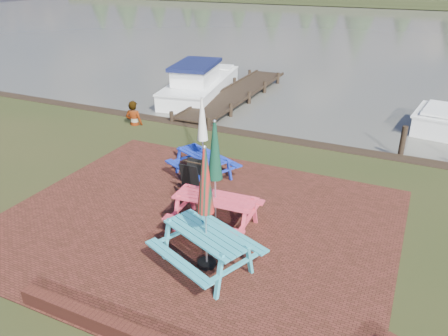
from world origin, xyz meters
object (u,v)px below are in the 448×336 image
picnic_table_red (215,193)px  chalkboard (193,176)px  jetty (235,94)px  boat_jetty (200,85)px  picnic_table_teal (206,228)px  picnic_table_blue (203,151)px  person (132,101)px

picnic_table_red → chalkboard: picnic_table_red is taller
picnic_table_red → jetty: size_ratio=0.28×
chalkboard → boat_jetty: size_ratio=0.13×
picnic_table_teal → chalkboard: (-1.80, 2.70, -0.47)m
picnic_table_red → picnic_table_blue: picnic_table_red is taller
boat_jetty → picnic_table_blue: bearing=-72.0°
picnic_table_red → jetty: (-4.01, 10.25, -0.79)m
boat_jetty → picnic_table_red: bearing=-70.8°
picnic_table_red → boat_jetty: (-5.83, 10.24, -0.55)m
person → chalkboard: bearing=132.4°
picnic_table_red → person: size_ratio=1.40×
chalkboard → picnic_table_red: bearing=-45.2°
picnic_table_blue → jetty: picnic_table_blue is taller
picnic_table_teal → jetty: bearing=133.9°
picnic_table_blue → boat_jetty: picnic_table_blue is taller
picnic_table_teal → picnic_table_red: size_ratio=1.00×
chalkboard → boat_jetty: bearing=116.7°
jetty → chalkboard: bearing=-73.3°
picnic_table_blue → boat_jetty: size_ratio=0.35×
jetty → person: 5.58m
chalkboard → jetty: chalkboard is taller
picnic_table_teal → chalkboard: picnic_table_teal is taller
boat_jetty → chalkboard: bearing=-73.7°
picnic_table_blue → person: bearing=172.1°
chalkboard → jetty: size_ratio=0.09×
chalkboard → jetty: 9.32m
picnic_table_teal → person: (-6.37, 6.42, 0.01)m
chalkboard → boat_jetty: 9.98m
picnic_table_blue → jetty: bearing=132.4°
picnic_table_blue → boat_jetty: 9.15m
picnic_table_red → boat_jetty: picnic_table_red is taller
picnic_table_teal → boat_jetty: picnic_table_teal is taller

